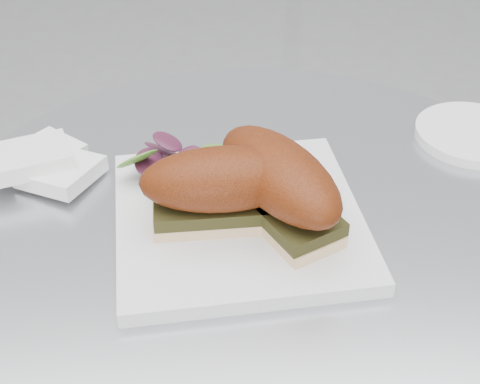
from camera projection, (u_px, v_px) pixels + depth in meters
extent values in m
cylinder|color=silver|center=(259.00, 229.00, 0.69)|extent=(0.70, 0.70, 0.02)
cube|color=white|center=(239.00, 219.00, 0.68)|extent=(0.27, 0.27, 0.02)
cube|color=beige|center=(223.00, 215.00, 0.66)|extent=(0.14, 0.06, 0.01)
cube|color=black|center=(223.00, 205.00, 0.65)|extent=(0.14, 0.06, 0.01)
ellipsoid|color=#5F2309|center=(222.00, 179.00, 0.63)|extent=(0.16, 0.08, 0.06)
cube|color=beige|center=(277.00, 211.00, 0.67)|extent=(0.12, 0.16, 0.01)
cube|color=black|center=(278.00, 200.00, 0.66)|extent=(0.12, 0.16, 0.01)
ellipsoid|color=#5F2309|center=(279.00, 174.00, 0.64)|extent=(0.15, 0.19, 0.06)
cylinder|color=white|center=(473.00, 134.00, 0.81)|extent=(0.14, 0.14, 0.01)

